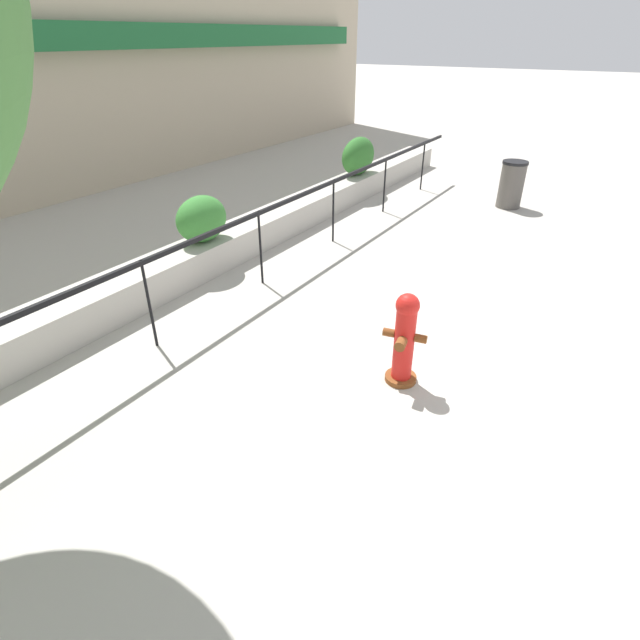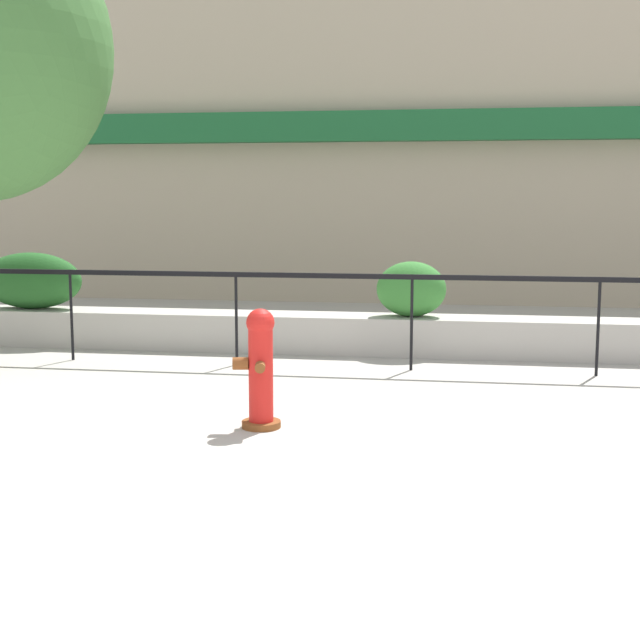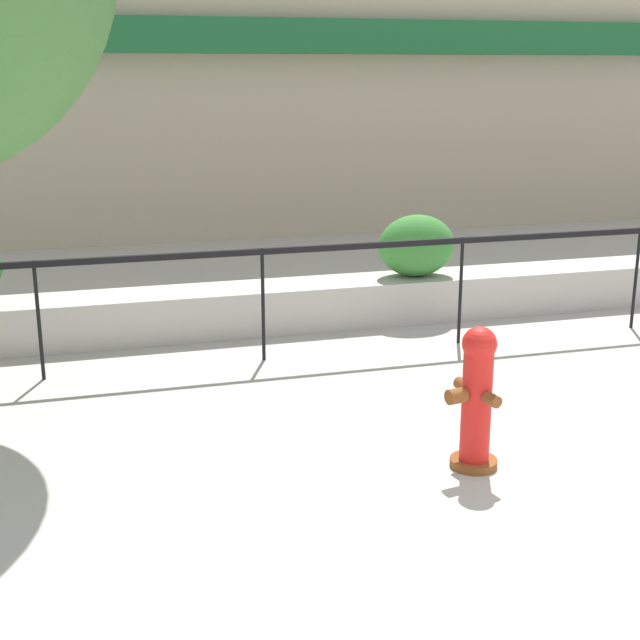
{
  "view_description": "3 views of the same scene",
  "coord_description": "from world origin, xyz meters",
  "views": [
    {
      "loc": [
        -5.51,
        0.37,
        3.38
      ],
      "look_at": [
        -1.47,
        2.91,
        0.65
      ],
      "focal_mm": 28.0,
      "sensor_mm": 36.0,
      "label": 1
    },
    {
      "loc": [
        0.56,
        -5.61,
        2.07
      ],
      "look_at": [
        -0.76,
        2.72,
        0.89
      ],
      "focal_mm": 50.0,
      "sensor_mm": 36.0,
      "label": 2
    },
    {
      "loc": [
        -3.94,
        -3.51,
        2.85
      ],
      "look_at": [
        -1.95,
        3.49,
        0.79
      ],
      "focal_mm": 50.0,
      "sensor_mm": 36.0,
      "label": 3
    }
  ],
  "objects": [
    {
      "name": "hedge_bush_1",
      "position": [
        -0.07,
        6.0,
        0.86
      ],
      "size": [
        0.91,
        0.64,
        0.72
      ],
      "primitive_type": "ellipsoid",
      "color": "#387F33",
      "rests_on": "planter_wall_low"
    },
    {
      "name": "fence_railing_segment",
      "position": [
        -0.0,
        4.9,
        1.02
      ],
      "size": [
        15.0,
        0.05,
        1.15
      ],
      "color": "black",
      "rests_on": "ground"
    },
    {
      "name": "planter_wall_low",
      "position": [
        0.0,
        6.0,
        0.25
      ],
      "size": [
        18.0,
        0.7,
        0.5
      ],
      "primitive_type": "cube",
      "color": "#B7B2A8",
      "rests_on": "ground"
    },
    {
      "name": "fire_hydrant",
      "position": [
        -1.19,
        2.02,
        0.55
      ],
      "size": [
        0.46,
        0.48,
        1.08
      ],
      "color": "brown",
      "rests_on": "ground"
    }
  ]
}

